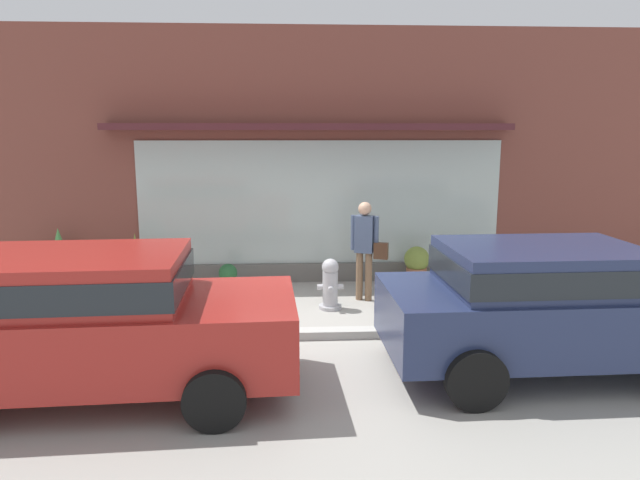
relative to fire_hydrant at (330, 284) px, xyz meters
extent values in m
plane|color=#9E9B93|center=(-0.27, -1.16, -0.42)|extent=(60.00, 60.00, 0.00)
cube|color=#B2B2AD|center=(-0.27, -1.36, -0.36)|extent=(14.00, 0.24, 0.12)
cube|color=brown|center=(-0.27, 2.04, 1.98)|extent=(14.00, 0.36, 4.81)
cube|color=#ADBCB7|center=(-0.06, 1.84, 1.12)|extent=(6.93, 0.03, 2.36)
cube|color=#4C1E23|center=(-0.27, 1.69, 2.55)|extent=(7.53, 0.56, 0.12)
cube|color=#605E59|center=(-0.27, 1.82, -0.24)|extent=(7.33, 0.20, 0.36)
cylinder|color=#B2B2B7|center=(0.00, 0.00, -0.39)|extent=(0.38, 0.38, 0.06)
cylinder|color=#B2B2B7|center=(0.00, 0.00, -0.07)|extent=(0.25, 0.25, 0.57)
sphere|color=#B2B2B7|center=(0.00, 0.00, 0.29)|extent=(0.28, 0.28, 0.28)
cylinder|color=#B2B2B7|center=(-0.17, 0.00, -0.04)|extent=(0.10, 0.09, 0.09)
cylinder|color=#B2B2B7|center=(0.17, 0.00, -0.04)|extent=(0.10, 0.09, 0.09)
cylinder|color=#B2B2B7|center=(0.00, -0.16, -0.04)|extent=(0.09, 0.10, 0.09)
cylinder|color=brown|center=(0.70, 0.44, 0.01)|extent=(0.12, 0.12, 0.85)
cylinder|color=brown|center=(0.54, 0.50, 0.01)|extent=(0.12, 0.12, 0.85)
cube|color=#475675|center=(0.62, 0.47, 0.75)|extent=(0.36, 0.30, 0.64)
sphere|color=tan|center=(0.62, 0.47, 1.18)|extent=(0.23, 0.23, 0.23)
cylinder|color=#475675|center=(0.81, 0.39, 0.76)|extent=(0.08, 0.08, 0.60)
cylinder|color=#475675|center=(0.43, 0.55, 0.76)|extent=(0.08, 0.08, 0.60)
cube|color=#472D1E|center=(0.89, 0.34, 0.48)|extent=(0.26, 0.18, 0.28)
cube|color=navy|center=(2.52, -2.68, 0.28)|extent=(4.13, 1.85, 0.74)
cube|color=navy|center=(2.31, -2.69, 0.88)|extent=(2.29, 1.67, 0.54)
cube|color=#1E2328|center=(2.31, -2.69, 0.88)|extent=(2.33, 1.68, 0.30)
cylinder|color=black|center=(3.76, -1.76, -0.09)|extent=(0.67, 0.20, 0.66)
cylinder|color=black|center=(1.23, -1.81, -0.09)|extent=(0.67, 0.20, 0.66)
cylinder|color=black|center=(1.27, -3.61, -0.09)|extent=(0.67, 0.20, 0.66)
cube|color=maroon|center=(-2.82, -3.04, 0.28)|extent=(4.48, 1.97, 0.78)
cube|color=maroon|center=(-3.04, -3.05, 0.92)|extent=(2.49, 1.74, 0.56)
cube|color=#1E2328|center=(-3.04, -3.05, 0.92)|extent=(2.54, 1.76, 0.31)
cylinder|color=black|center=(-1.49, -2.08, -0.10)|extent=(0.64, 0.21, 0.63)
cylinder|color=black|center=(-1.41, -3.89, -0.10)|extent=(0.64, 0.21, 0.63)
cylinder|color=black|center=(-4.22, -2.20, -0.10)|extent=(0.64, 0.21, 0.63)
cylinder|color=#33473D|center=(-3.50, 1.40, -0.24)|extent=(0.27, 0.27, 0.35)
cone|color=olive|center=(-3.50, 1.40, 0.28)|extent=(0.25, 0.25, 0.71)
cylinder|color=#B7B2A3|center=(-1.78, 1.07, -0.29)|extent=(0.30, 0.30, 0.25)
sphere|color=#23562D|center=(-1.78, 1.07, -0.05)|extent=(0.34, 0.34, 0.34)
sphere|color=#E5C64C|center=(-1.76, 1.13, -0.01)|extent=(0.09, 0.09, 0.09)
sphere|color=#DB4C7A|center=(-1.86, 1.09, -0.01)|extent=(0.09, 0.09, 0.09)
cylinder|color=#4C4C51|center=(-4.91, 1.52, -0.22)|extent=(0.47, 0.47, 0.39)
cone|color=#4C934C|center=(-4.91, 1.52, 0.35)|extent=(0.43, 0.43, 0.75)
cylinder|color=#9E6042|center=(1.74, 1.35, -0.24)|extent=(0.39, 0.39, 0.35)
sphere|color=olive|center=(1.74, 1.35, 0.10)|extent=(0.48, 0.48, 0.48)
sphere|color=orange|center=(1.76, 1.50, 0.22)|extent=(0.10, 0.10, 0.10)
sphere|color=#B266B7|center=(1.68, 1.41, 0.22)|extent=(0.09, 0.09, 0.09)
cylinder|color=#4C4C51|center=(4.23, 1.42, -0.33)|extent=(0.25, 0.25, 0.19)
sphere|color=#23562D|center=(4.23, 1.42, -0.12)|extent=(0.32, 0.32, 0.32)
sphere|color=#DB4C7A|center=(4.27, 1.38, -0.04)|extent=(0.06, 0.06, 0.06)
sphere|color=#B266B7|center=(4.18, 1.37, -0.05)|extent=(0.08, 0.08, 0.08)
sphere|color=#B266B7|center=(4.25, 1.52, -0.07)|extent=(0.08, 0.08, 0.08)
camera|label=1|loc=(-0.67, -9.18, 2.48)|focal=32.46mm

